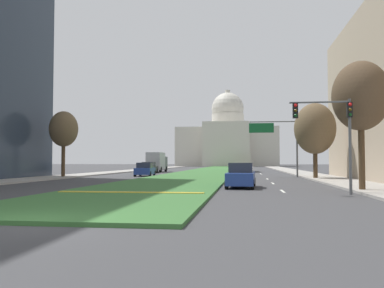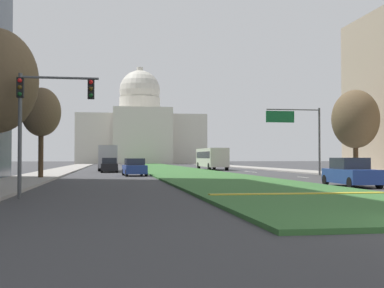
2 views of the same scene
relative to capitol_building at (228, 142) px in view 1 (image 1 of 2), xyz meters
name	(u,v)px [view 1 (image 1 of 2)]	position (x,y,z in m)	size (l,w,h in m)	color
ground_plane	(213,170)	(0.00, -66.28, -8.70)	(295.48, 295.48, 0.00)	#3D3D3F
grass_median	(211,171)	(0.00, -72.99, -8.63)	(8.74, 120.88, 0.14)	#386B33
median_curb_nose	(130,192)	(0.00, -123.28, -8.54)	(7.86, 0.50, 0.04)	gold
lane_dashes_right	(266,178)	(8.29, -100.90, -8.69)	(0.16, 37.22, 0.01)	silver
sidewalk_left	(122,172)	(-14.21, -79.71, -8.62)	(4.00, 120.88, 0.15)	#9E9991
sidewalk_right	(297,172)	(14.21, -79.71, -8.62)	(4.00, 120.88, 0.15)	#9E9991
capitol_building	(228,142)	(0.00, 0.00, 0.00)	(34.60, 28.80, 27.54)	beige
traffic_light_near_right	(334,125)	(10.86, -121.40, -4.90)	(3.34, 0.35, 5.20)	#515456
overhead_guide_sign	(279,136)	(9.88, -97.70, -4.05)	(5.47, 0.20, 6.50)	#515456
street_tree_right_near	(361,97)	(12.88, -119.28, -3.05)	(3.31, 3.31, 7.76)	#4C3823
street_tree_left_mid	(64,129)	(-13.44, -102.88, -3.46)	(3.08, 3.08, 7.22)	#4C3823
street_tree_right_mid	(315,129)	(13.01, -102.86, -3.66)	(4.07, 4.07, 7.60)	#4C3823
sedan_lead_stopped	(241,176)	(5.78, -116.38, -7.90)	(2.05, 4.63, 1.69)	navy
sedan_midblock	(145,170)	(-5.86, -97.05, -7.93)	(2.22, 4.26, 1.62)	navy
sedan_distant	(149,168)	(-8.20, -85.38, -7.91)	(1.97, 4.65, 1.67)	black
box_truck_delivery	(157,162)	(-8.38, -79.18, -7.02)	(2.40, 6.40, 3.20)	#4C5156
city_bus	(243,161)	(5.78, -75.11, -6.93)	(2.62, 11.00, 2.95)	beige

